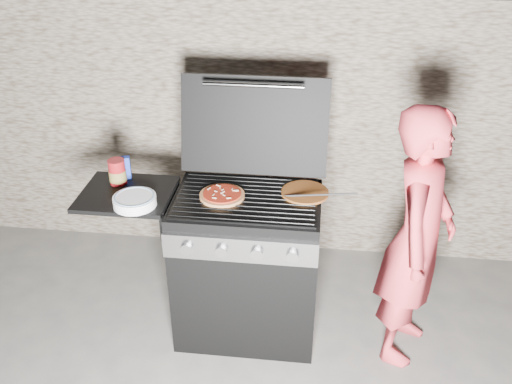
# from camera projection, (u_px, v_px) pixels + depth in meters

# --- Properties ---
(ground) EXTENTS (50.00, 50.00, 0.00)m
(ground) POSITION_uv_depth(u_px,v_px,m) (248.00, 325.00, 3.52)
(ground) COLOR #504F4F
(stone_wall) EXTENTS (8.00, 0.35, 1.80)m
(stone_wall) POSITION_uv_depth(u_px,v_px,m) (266.00, 124.00, 3.98)
(stone_wall) COLOR gray
(stone_wall) RESTS_ON ground
(gas_grill) EXTENTS (1.34, 0.79, 0.91)m
(gas_grill) POSITION_uv_depth(u_px,v_px,m) (205.00, 263.00, 3.32)
(gas_grill) COLOR black
(gas_grill) RESTS_ON ground
(pizza_topped) EXTENTS (0.30, 0.30, 0.03)m
(pizza_topped) POSITION_uv_depth(u_px,v_px,m) (222.00, 195.00, 3.07)
(pizza_topped) COLOR #B2834A
(pizza_topped) RESTS_ON gas_grill
(pizza_plain) EXTENTS (0.28, 0.28, 0.01)m
(pizza_plain) POSITION_uv_depth(u_px,v_px,m) (305.00, 192.00, 3.11)
(pizza_plain) COLOR #BC6728
(pizza_plain) RESTS_ON gas_grill
(sauce_jar) EXTENTS (0.11, 0.11, 0.15)m
(sauce_jar) POSITION_uv_depth(u_px,v_px,m) (117.00, 172.00, 3.19)
(sauce_jar) COLOR maroon
(sauce_jar) RESTS_ON gas_grill
(blue_carton) EXTENTS (0.07, 0.05, 0.13)m
(blue_carton) POSITION_uv_depth(u_px,v_px,m) (125.00, 168.00, 3.25)
(blue_carton) COLOR #1D34A7
(blue_carton) RESTS_ON gas_grill
(plate_stack) EXTENTS (0.28, 0.28, 0.05)m
(plate_stack) POSITION_uv_depth(u_px,v_px,m) (135.00, 201.00, 3.01)
(plate_stack) COLOR white
(plate_stack) RESTS_ON gas_grill
(person) EXTENTS (0.52, 0.63, 1.50)m
(person) POSITION_uv_depth(u_px,v_px,m) (417.00, 239.00, 3.01)
(person) COLOR #E13B46
(person) RESTS_ON ground
(tongs) EXTENTS (0.38, 0.06, 0.08)m
(tongs) POSITION_uv_depth(u_px,v_px,m) (320.00, 196.00, 3.01)
(tongs) COLOR black
(tongs) RESTS_ON gas_grill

